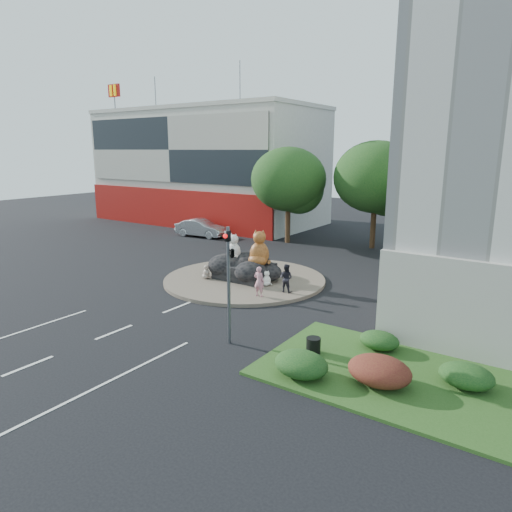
{
  "coord_description": "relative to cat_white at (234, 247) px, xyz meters",
  "views": [
    {
      "loc": [
        16.11,
        -12.18,
        8.0
      ],
      "look_at": [
        1.56,
        8.99,
        2.0
      ],
      "focal_mm": 32.0,
      "sensor_mm": 36.0,
      "label": 1
    }
  ],
  "objects": [
    {
      "name": "ground",
      "position": [
        0.99,
        -10.23,
        -1.99
      ],
      "size": [
        120.0,
        120.0,
        0.0
      ],
      "primitive_type": "plane",
      "color": "black",
      "rests_on": "ground"
    },
    {
      "name": "roundabout_island",
      "position": [
        0.99,
        -0.23,
        -1.89
      ],
      "size": [
        10.0,
        10.0,
        0.2
      ],
      "primitive_type": "cylinder",
      "color": "brown",
      "rests_on": "ground"
    },
    {
      "name": "rock_plinth",
      "position": [
        0.99,
        -0.23,
        -1.34
      ],
      "size": [
        3.2,
        2.6,
        0.9
      ],
      "primitive_type": null,
      "color": "black",
      "rests_on": "roundabout_island"
    },
    {
      "name": "shophouse_block",
      "position": [
        -17.01,
        17.69,
        4.19
      ],
      "size": [
        25.2,
        12.3,
        17.4
      ],
      "color": "beige",
      "rests_on": "ground"
    },
    {
      "name": "grass_verge",
      "position": [
        12.99,
        -7.23,
        -1.93
      ],
      "size": [
        10.0,
        6.0,
        0.12
      ],
      "primitive_type": "cube",
      "color": "#234918",
      "rests_on": "ground"
    },
    {
      "name": "tree_left",
      "position": [
        -2.94,
        11.84,
        3.26
      ],
      "size": [
        6.46,
        6.46,
        8.27
      ],
      "color": "#382314",
      "rests_on": "ground"
    },
    {
      "name": "tree_mid",
      "position": [
        4.06,
        13.84,
        3.57
      ],
      "size": [
        6.84,
        6.84,
        8.76
      ],
      "color": "#382314",
      "rests_on": "ground"
    },
    {
      "name": "tree_right",
      "position": [
        10.06,
        9.84,
        2.64
      ],
      "size": [
        5.7,
        5.7,
        7.3
      ],
      "color": "#382314",
      "rests_on": "ground"
    },
    {
      "name": "hedge_near_green",
      "position": [
        9.99,
        -9.23,
        -1.42
      ],
      "size": [
        2.0,
        1.6,
        0.9
      ],
      "primitive_type": "ellipsoid",
      "color": "#123815",
      "rests_on": "grass_verge"
    },
    {
      "name": "hedge_red",
      "position": [
        12.49,
        -8.23,
        -1.38
      ],
      "size": [
        2.2,
        1.76,
        0.99
      ],
      "primitive_type": "ellipsoid",
      "color": "#501516",
      "rests_on": "grass_verge"
    },
    {
      "name": "hedge_mid_green",
      "position": [
        14.99,
        -6.73,
        -1.47
      ],
      "size": [
        1.8,
        1.44,
        0.81
      ],
      "primitive_type": "ellipsoid",
      "color": "#123815",
      "rests_on": "grass_verge"
    },
    {
      "name": "hedge_back_green",
      "position": [
        11.49,
        -5.43,
        -1.51
      ],
      "size": [
        1.6,
        1.28,
        0.72
      ],
      "primitive_type": "ellipsoid",
      "color": "#123815",
      "rests_on": "grass_verge"
    },
    {
      "name": "traffic_light",
      "position": [
        6.09,
        -8.23,
        1.63
      ],
      "size": [
        0.44,
        1.24,
        5.0
      ],
      "color": "#595B60",
      "rests_on": "ground"
    },
    {
      "name": "street_lamp",
      "position": [
        13.81,
        -2.23,
        2.56
      ],
      "size": [
        2.34,
        0.22,
        8.06
      ],
      "color": "#595B60",
      "rests_on": "ground"
    },
    {
      "name": "cat_white",
      "position": [
        0.0,
        0.0,
        0.0
      ],
      "size": [
        1.1,
        0.97,
        1.78
      ],
      "primitive_type": null,
      "rotation": [
        0.0,
        0.0,
        -0.04
      ],
      "color": "silver",
      "rests_on": "rock_plinth"
    },
    {
      "name": "cat_tabby",
      "position": [
        2.05,
        -0.14,
        0.23
      ],
      "size": [
        1.76,
        1.7,
        2.25
      ],
      "primitive_type": null,
      "rotation": [
        0.0,
        0.0,
        0.53
      ],
      "color": "#AC4823",
      "rests_on": "rock_plinth"
    },
    {
      "name": "kitten_calico",
      "position": [
        -0.89,
        -1.67,
        -1.34
      ],
      "size": [
        0.7,
        0.68,
        0.9
      ],
      "primitive_type": null,
      "rotation": [
        0.0,
        0.0,
        -0.54
      ],
      "color": "white",
      "rests_on": "roundabout_island"
    },
    {
      "name": "kitten_white",
      "position": [
        3.04,
        -0.83,
        -1.33
      ],
      "size": [
        0.73,
        0.72,
        0.92
      ],
      "primitive_type": null,
      "rotation": [
        0.0,
        0.0,
        0.7
      ],
      "color": "white",
      "rests_on": "roundabout_island"
    },
    {
      "name": "pedestrian_pink",
      "position": [
        3.79,
        -2.74,
        -0.96
      ],
      "size": [
        0.62,
        0.42,
        1.67
      ],
      "primitive_type": "imported",
      "rotation": [
        0.0,
        0.0,
        3.18
      ],
      "color": "#CB8391",
      "rests_on": "roundabout_island"
    },
    {
      "name": "pedestrian_dark",
      "position": [
        4.61,
        -1.25,
        -0.98
      ],
      "size": [
        0.82,
        0.66,
        1.62
      ],
      "primitive_type": "imported",
      "rotation": [
        0.0,
        0.0,
        3.21
      ],
      "color": "black",
      "rests_on": "roundabout_island"
    },
    {
      "name": "parked_car",
      "position": [
        -11.14,
        9.53,
        -1.18
      ],
      "size": [
        5.13,
        2.33,
        1.63
      ],
      "primitive_type": "imported",
      "rotation": [
        0.0,
        0.0,
        1.7
      ],
      "color": "#B3B6BB",
      "rests_on": "ground"
    },
    {
      "name": "litter_bin",
      "position": [
        9.47,
        -7.28,
        -1.56
      ],
      "size": [
        0.68,
        0.68,
        0.63
      ],
      "primitive_type": "cylinder",
      "rotation": [
        0.0,
        0.0,
        0.2
      ],
      "color": "black",
      "rests_on": "grass_verge"
    }
  ]
}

